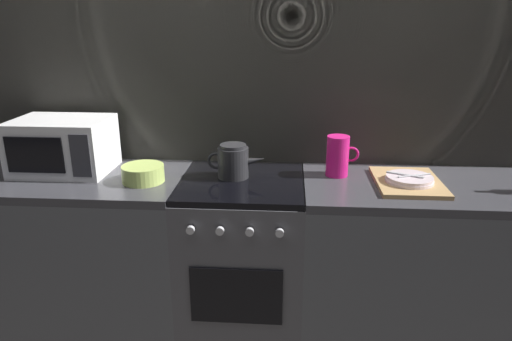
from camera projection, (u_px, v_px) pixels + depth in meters
name	position (u px, v px, depth m)	size (l,w,h in m)	color
ground_plane	(244.00, 335.00, 2.52)	(8.00, 8.00, 0.00)	#47423D
back_wall	(248.00, 106.00, 2.45)	(3.60, 0.05, 2.40)	#B2AD9E
counter_left	(73.00, 256.00, 2.44)	(1.20, 0.60, 0.90)	#515459
stove_unit	(243.00, 263.00, 2.38)	(0.60, 0.63, 0.90)	#4C4C51
counter_right	(422.00, 269.00, 2.32)	(1.20, 0.60, 0.90)	#515459
microwave	(63.00, 146.00, 2.33)	(0.46, 0.35, 0.27)	white
kettle	(233.00, 161.00, 2.25)	(0.28, 0.15, 0.17)	#262628
mixing_bowl	(143.00, 174.00, 2.21)	(0.20, 0.20, 0.08)	#B7D166
pitcher	(338.00, 156.00, 2.27)	(0.16, 0.11, 0.20)	#E5197A
dish_pile	(409.00, 181.00, 2.17)	(0.30, 0.40, 0.06)	tan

